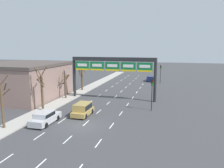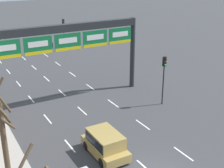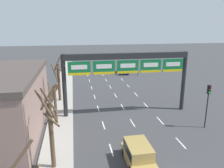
{
  "view_description": "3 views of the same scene",
  "coord_description": "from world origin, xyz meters",
  "px_view_note": "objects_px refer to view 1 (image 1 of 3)",
  "views": [
    {
      "loc": [
        9.8,
        -23.05,
        9.37
      ],
      "look_at": [
        0.33,
        12.17,
        3.08
      ],
      "focal_mm": 35.0,
      "sensor_mm": 36.0,
      "label": 1
    },
    {
      "loc": [
        -10.53,
        -12.86,
        12.54
      ],
      "look_at": [
        1.39,
        7.87,
        3.42
      ],
      "focal_mm": 50.0,
      "sensor_mm": 36.0,
      "label": 2
    },
    {
      "loc": [
        -6.22,
        -10.81,
        10.69
      ],
      "look_at": [
        -1.46,
        15.95,
        3.29
      ],
      "focal_mm": 35.0,
      "sensor_mm": 36.0,
      "label": 3
    }
  ],
  "objects_px": {
    "tree_bare_furthest": "(2,102)",
    "car_silver": "(45,117)",
    "suv_gold": "(83,109)",
    "traffic_light_near_gantry": "(152,88)",
    "car_navy": "(151,78)",
    "traffic_light_mid_block": "(161,70)",
    "tree_bare_third": "(82,75)",
    "tree_bare_second": "(65,84)",
    "sign_gantry": "(113,66)",
    "tree_bare_closest": "(42,88)"
  },
  "relations": [
    {
      "from": "car_navy",
      "to": "tree_bare_third",
      "type": "xyz_separation_m",
      "value": [
        -13.14,
        -16.65,
        2.52
      ]
    },
    {
      "from": "tree_bare_third",
      "to": "tree_bare_furthest",
      "type": "relative_size",
      "value": 1.03
    },
    {
      "from": "sign_gantry",
      "to": "tree_bare_third",
      "type": "bearing_deg",
      "value": 144.78
    },
    {
      "from": "traffic_light_mid_block",
      "to": "tree_bare_third",
      "type": "bearing_deg",
      "value": -138.77
    },
    {
      "from": "suv_gold",
      "to": "car_silver",
      "type": "distance_m",
      "value": 5.27
    },
    {
      "from": "sign_gantry",
      "to": "car_navy",
      "type": "distance_m",
      "value": 23.66
    },
    {
      "from": "sign_gantry",
      "to": "tree_bare_closest",
      "type": "distance_m",
      "value": 12.86
    },
    {
      "from": "traffic_light_near_gantry",
      "to": "traffic_light_mid_block",
      "type": "relative_size",
      "value": 1.02
    },
    {
      "from": "sign_gantry",
      "to": "tree_bare_closest",
      "type": "xyz_separation_m",
      "value": [
        -8.08,
        -9.68,
        -2.49
      ]
    },
    {
      "from": "suv_gold",
      "to": "tree_bare_furthest",
      "type": "xyz_separation_m",
      "value": [
        -6.9,
        -6.85,
        2.16
      ]
    },
    {
      "from": "car_navy",
      "to": "traffic_light_near_gantry",
      "type": "relative_size",
      "value": 0.96
    },
    {
      "from": "tree_bare_closest",
      "to": "tree_bare_third",
      "type": "distance_m",
      "value": 15.64
    },
    {
      "from": "sign_gantry",
      "to": "tree_bare_second",
      "type": "height_order",
      "value": "sign_gantry"
    },
    {
      "from": "traffic_light_near_gantry",
      "to": "tree_bare_closest",
      "type": "xyz_separation_m",
      "value": [
        -15.42,
        -4.3,
        0.04
      ]
    },
    {
      "from": "car_silver",
      "to": "tree_bare_third",
      "type": "height_order",
      "value": "tree_bare_third"
    },
    {
      "from": "car_navy",
      "to": "traffic_light_mid_block",
      "type": "bearing_deg",
      "value": -45.64
    },
    {
      "from": "traffic_light_mid_block",
      "to": "tree_bare_furthest",
      "type": "distance_m",
      "value": 40.15
    },
    {
      "from": "car_navy",
      "to": "suv_gold",
      "type": "relative_size",
      "value": 1.15
    },
    {
      "from": "car_silver",
      "to": "traffic_light_mid_block",
      "type": "relative_size",
      "value": 1.0
    },
    {
      "from": "car_navy",
      "to": "car_silver",
      "type": "bearing_deg",
      "value": -104.37
    },
    {
      "from": "traffic_light_mid_block",
      "to": "tree_bare_third",
      "type": "height_order",
      "value": "tree_bare_third"
    },
    {
      "from": "car_silver",
      "to": "tree_bare_furthest",
      "type": "bearing_deg",
      "value": -143.94
    },
    {
      "from": "car_navy",
      "to": "tree_bare_second",
      "type": "distance_m",
      "value": 27.67
    },
    {
      "from": "sign_gantry",
      "to": "car_silver",
      "type": "bearing_deg",
      "value": -108.37
    },
    {
      "from": "traffic_light_near_gantry",
      "to": "car_navy",
      "type": "bearing_deg",
      "value": 95.39
    },
    {
      "from": "sign_gantry",
      "to": "tree_bare_third",
      "type": "xyz_separation_m",
      "value": [
        -8.44,
        5.96,
        -2.64
      ]
    },
    {
      "from": "suv_gold",
      "to": "car_silver",
      "type": "xyz_separation_m",
      "value": [
        -3.22,
        -4.17,
        -0.15
      ]
    },
    {
      "from": "traffic_light_mid_block",
      "to": "tree_bare_furthest",
      "type": "xyz_separation_m",
      "value": [
        -15.85,
        -36.88,
        -0.19
      ]
    },
    {
      "from": "car_navy",
      "to": "traffic_light_near_gantry",
      "type": "height_order",
      "value": "traffic_light_near_gantry"
    },
    {
      "from": "tree_bare_furthest",
      "to": "car_silver",
      "type": "bearing_deg",
      "value": 36.06
    },
    {
      "from": "car_navy",
      "to": "tree_bare_third",
      "type": "height_order",
      "value": "tree_bare_third"
    },
    {
      "from": "car_navy",
      "to": "tree_bare_furthest",
      "type": "relative_size",
      "value": 0.75
    },
    {
      "from": "car_silver",
      "to": "tree_bare_closest",
      "type": "bearing_deg",
      "value": 125.31
    },
    {
      "from": "tree_bare_third",
      "to": "car_silver",
      "type": "bearing_deg",
      "value": -79.76
    },
    {
      "from": "suv_gold",
      "to": "traffic_light_near_gantry",
      "type": "relative_size",
      "value": 0.84
    },
    {
      "from": "tree_bare_closest",
      "to": "tree_bare_second",
      "type": "distance_m",
      "value": 8.08
    },
    {
      "from": "traffic_light_near_gantry",
      "to": "tree_bare_furthest",
      "type": "distance_m",
      "value": 19.63
    },
    {
      "from": "car_silver",
      "to": "tree_bare_furthest",
      "type": "relative_size",
      "value": 0.76
    },
    {
      "from": "tree_bare_third",
      "to": "car_navy",
      "type": "bearing_deg",
      "value": 51.72
    },
    {
      "from": "tree_bare_third",
      "to": "tree_bare_furthest",
      "type": "height_order",
      "value": "tree_bare_third"
    },
    {
      "from": "traffic_light_mid_block",
      "to": "tree_bare_second",
      "type": "bearing_deg",
      "value": -126.46
    },
    {
      "from": "tree_bare_second",
      "to": "suv_gold",
      "type": "bearing_deg",
      "value": -50.97
    },
    {
      "from": "traffic_light_mid_block",
      "to": "tree_bare_third",
      "type": "xyz_separation_m",
      "value": [
        -15.84,
        -13.89,
        -0.05
      ]
    },
    {
      "from": "traffic_light_mid_block",
      "to": "car_silver",
      "type": "bearing_deg",
      "value": -109.59
    },
    {
      "from": "suv_gold",
      "to": "sign_gantry",
      "type": "bearing_deg",
      "value": 81.36
    },
    {
      "from": "traffic_light_near_gantry",
      "to": "tree_bare_third",
      "type": "height_order",
      "value": "tree_bare_third"
    },
    {
      "from": "car_navy",
      "to": "tree_bare_furthest",
      "type": "bearing_deg",
      "value": -108.35
    },
    {
      "from": "sign_gantry",
      "to": "traffic_light_near_gantry",
      "type": "height_order",
      "value": "sign_gantry"
    },
    {
      "from": "car_silver",
      "to": "traffic_light_near_gantry",
      "type": "height_order",
      "value": "traffic_light_near_gantry"
    },
    {
      "from": "tree_bare_furthest",
      "to": "traffic_light_near_gantry",
      "type": "bearing_deg",
      "value": 36.44
    }
  ]
}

